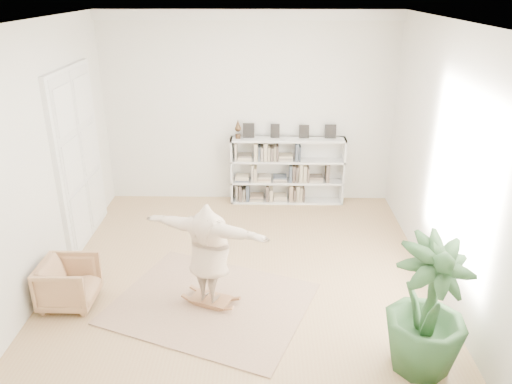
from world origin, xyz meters
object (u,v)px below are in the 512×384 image
at_px(armchair, 69,283).
at_px(rocker_board, 211,299).
at_px(houseplant, 428,308).
at_px(bookshelf, 287,171).
at_px(person, 209,250).

distance_m(armchair, rocker_board, 1.91).
relative_size(armchair, houseplant, 0.45).
bearing_deg(houseplant, bookshelf, 106.23).
distance_m(bookshelf, person, 3.66).
distance_m(rocker_board, person, 0.76).
bearing_deg(person, rocker_board, -158.69).
relative_size(bookshelf, houseplant, 1.38).
distance_m(armchair, person, 1.96).
distance_m(armchair, houseplant, 4.55).
xyz_separation_m(bookshelf, armchair, (-3.04, -3.49, -0.31)).
distance_m(person, houseplant, 2.74).
relative_size(bookshelf, person, 1.27).
bearing_deg(bookshelf, person, -108.31).
xyz_separation_m(rocker_board, person, (-0.00, 0.00, 0.76)).
bearing_deg(bookshelf, rocker_board, -108.31).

